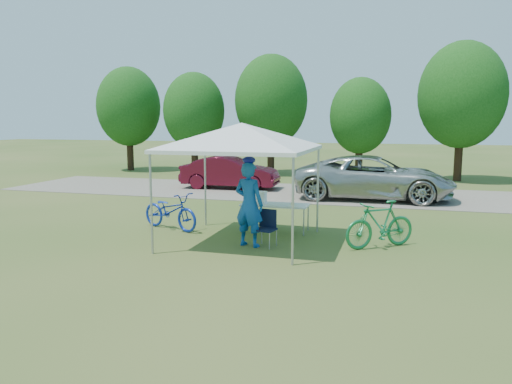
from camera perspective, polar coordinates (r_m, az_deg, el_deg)
ground at (r=11.58m, az=-1.60°, el=-5.72°), size 100.00×100.00×0.00m
gravel_strip at (r=19.21m, az=5.68°, el=-0.11°), size 24.00×5.00×0.02m
canopy at (r=11.24m, az=-1.65°, el=7.53°), size 4.53×4.53×3.00m
treeline at (r=25.04m, az=7.68°, el=9.88°), size 24.89×4.28×6.30m
folding_table at (r=12.57m, az=2.18°, el=-1.58°), size 1.69×0.70×0.69m
folding_chair at (r=11.13m, az=1.22°, el=-3.76°), size 0.48×0.50×0.81m
cooler at (r=12.65m, az=0.22°, el=-0.60°), size 0.42×0.29×0.30m
ice_cream_cup at (r=12.40m, az=4.21°, el=-1.39°), size 0.07×0.07×0.05m
cyclist at (r=11.02m, az=-0.80°, el=-1.41°), size 0.78×0.61×1.89m
bike_blue at (r=12.98m, az=-9.77°, el=-2.13°), size 1.95×1.25×0.97m
bike_green at (r=11.29m, az=13.99°, el=-3.61°), size 1.68×1.45×1.04m
minivan at (r=18.06m, az=13.33°, el=1.65°), size 5.53×2.60×1.53m
sedan at (r=20.34m, az=-3.00°, el=2.26°), size 4.01×1.53×1.30m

